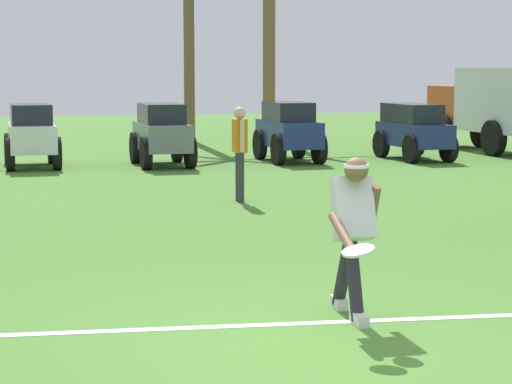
{
  "coord_description": "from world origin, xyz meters",
  "views": [
    {
      "loc": [
        -2.16,
        -7.41,
        2.18
      ],
      "look_at": [
        0.18,
        2.64,
        0.9
      ],
      "focal_mm": 70.0,
      "sensor_mm": 36.0,
      "label": 1
    }
  ],
  "objects": [
    {
      "name": "frisbee_thrower",
      "position": [
        0.59,
        0.73,
        0.8
      ],
      "size": [
        0.48,
        1.08,
        1.43
      ],
      "color": "#23232D",
      "rests_on": "ground_plane"
    },
    {
      "name": "box_truck",
      "position": [
        9.84,
        16.16,
        1.23
      ],
      "size": [
        1.74,
        5.97,
        2.2
      ],
      "color": "#CC4C19",
      "rests_on": "ground_plane"
    },
    {
      "name": "parked_car_slot_b",
      "position": [
        -2.01,
        15.27,
        0.74
      ],
      "size": [
        1.24,
        2.38,
        1.4
      ],
      "color": "silver",
      "rests_on": "ground_plane"
    },
    {
      "name": "ground_plane",
      "position": [
        0.0,
        0.0,
        0.0
      ],
      "size": [
        80.0,
        80.0,
        0.0
      ],
      "primitive_type": "plane",
      "color": "#497D2E"
    },
    {
      "name": "frisbee_in_flight",
      "position": [
        0.38,
        -0.07,
        0.75
      ],
      "size": [
        0.34,
        0.34,
        0.08
      ],
      "color": "white"
    },
    {
      "name": "parked_car_slot_e",
      "position": [
        6.97,
        15.1,
        0.72
      ],
      "size": [
        1.32,
        2.47,
        1.34
      ],
      "color": "navy",
      "rests_on": "ground_plane"
    },
    {
      "name": "palm_tree_right_of_centre",
      "position": [
        4.98,
        21.58,
        3.59
      ],
      "size": [
        2.8,
        3.74,
        6.31
      ],
      "color": "brown",
      "rests_on": "ground_plane"
    },
    {
      "name": "parked_car_slot_d",
      "position": [
        3.91,
        15.28,
        0.74
      ],
      "size": [
        1.25,
        2.39,
        1.4
      ],
      "color": "navy",
      "rests_on": "ground_plane"
    },
    {
      "name": "parked_car_slot_c",
      "position": [
        0.85,
        14.92,
        0.74
      ],
      "size": [
        1.25,
        2.39,
        1.4
      ],
      "color": "slate",
      "rests_on": "ground_plane"
    },
    {
      "name": "field_line_paint",
      "position": [
        0.0,
        0.65,
        0.0
      ],
      "size": [
        24.82,
        1.96,
        0.01
      ],
      "primitive_type": "cube",
      "rotation": [
        0.0,
        0.0,
        -0.07
      ],
      "color": "white",
      "rests_on": "ground_plane"
    },
    {
      "name": "teammate_midfield",
      "position": [
        1.27,
        8.52,
        0.94
      ],
      "size": [
        0.21,
        0.49,
        1.56
      ],
      "color": "#33333D",
      "rests_on": "ground_plane"
    }
  ]
}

